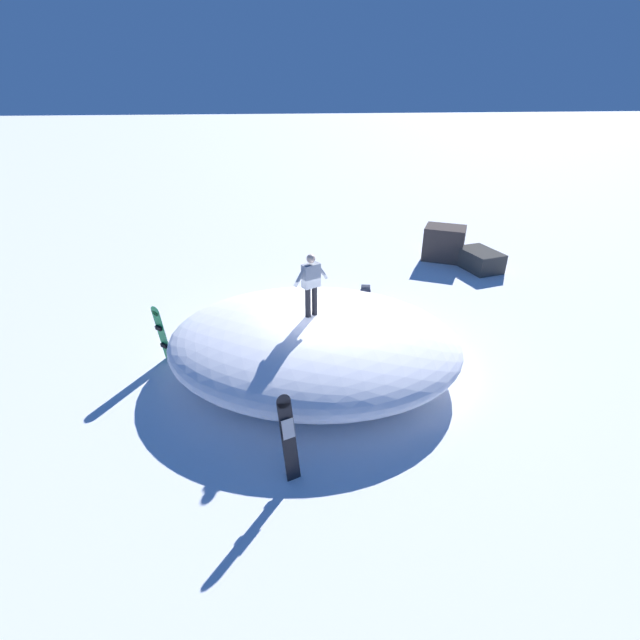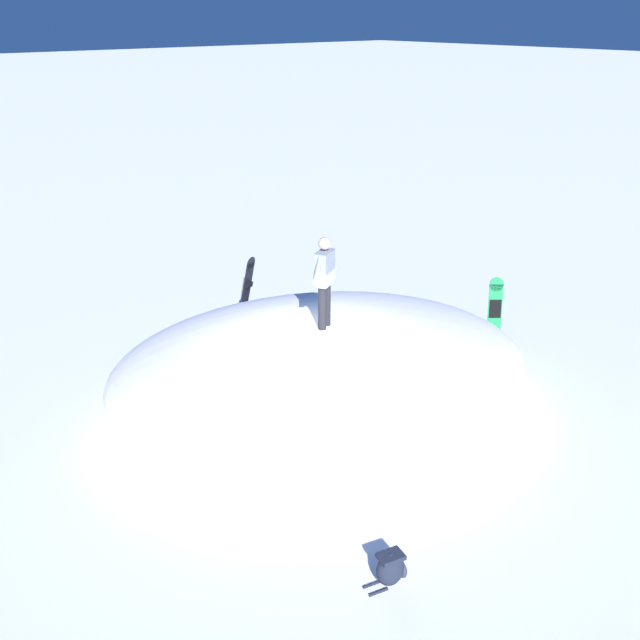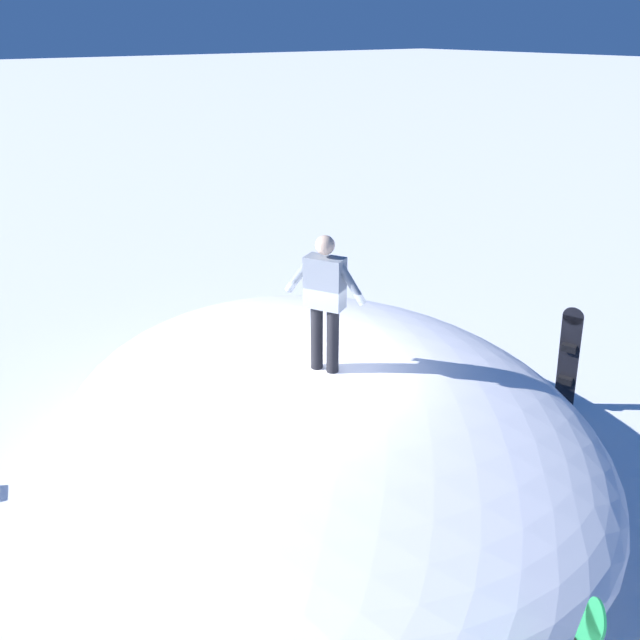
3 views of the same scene
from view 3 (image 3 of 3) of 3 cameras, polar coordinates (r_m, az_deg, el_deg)
name	(u,v)px [view 3 (image 3 of 3)]	position (r m, az deg, el deg)	size (l,w,h in m)	color
ground	(277,462)	(8.62, -3.73, -12.18)	(240.00, 240.00, 0.00)	white
snow_mound	(322,422)	(8.00, 0.21, -8.83)	(7.48, 6.14, 1.49)	white
snowboarder_standing	(325,296)	(7.19, 0.42, 2.09)	(0.91, 0.53, 1.60)	black
snowboard_secondary_upright	(568,358)	(9.77, 20.78, -3.11)	(0.40, 0.48, 1.72)	black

